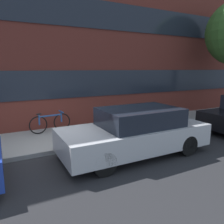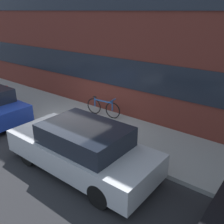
# 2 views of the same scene
# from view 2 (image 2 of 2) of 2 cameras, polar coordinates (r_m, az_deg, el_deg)

# --- Properties ---
(ground_plane) EXTENTS (56.00, 56.00, 0.00)m
(ground_plane) POSITION_cam_2_polar(r_m,az_deg,el_deg) (9.02, -11.04, -5.10)
(ground_plane) COLOR #232326
(sidewalk_strip) EXTENTS (28.00, 2.53, 0.13)m
(sidewalk_strip) POSITION_cam_2_polar(r_m,az_deg,el_deg) (9.76, -5.50, -2.14)
(sidewalk_strip) COLOR gray
(sidewalk_strip) RESTS_ON ground_plane
(rowhouse_facade) EXTENTS (28.00, 1.02, 8.39)m
(rowhouse_facade) POSITION_cam_2_polar(r_m,az_deg,el_deg) (10.19, 0.76, 22.95)
(rowhouse_facade) COLOR maroon
(rowhouse_facade) RESTS_ON ground_plane
(parked_car_silver) EXTENTS (4.29, 1.75, 1.36)m
(parked_car_silver) POSITION_cam_2_polar(r_m,az_deg,el_deg) (6.77, -6.87, -8.14)
(parked_car_silver) COLOR #B2B5BA
(parked_car_silver) RESTS_ON ground_plane
(fire_hydrant) EXTENTS (0.44, 0.25, 0.76)m
(fire_hydrant) POSITION_cam_2_polar(r_m,az_deg,el_deg) (12.53, -22.79, 3.94)
(fire_hydrant) COLOR red
(fire_hydrant) RESTS_ON sidewalk_strip
(bicycle) EXTENTS (1.55, 0.44, 0.76)m
(bicycle) POSITION_cam_2_polar(r_m,az_deg,el_deg) (9.92, -2.02, 1.14)
(bicycle) COLOR black
(bicycle) RESTS_ON sidewalk_strip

